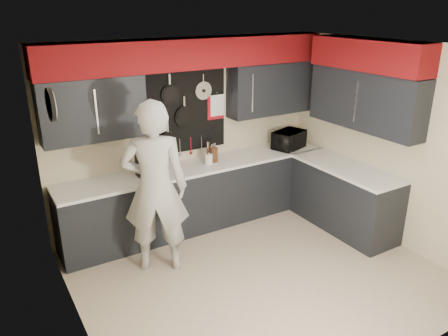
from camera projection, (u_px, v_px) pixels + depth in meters
ground at (258, 274)px, 5.17m from camera, size 4.00×4.00×0.00m
back_wall_assembly at (193, 84)px, 5.75m from camera, size 4.00×0.36×2.60m
right_wall_assembly at (369, 92)px, 5.58m from camera, size 0.36×3.50×2.60m
left_wall_assembly at (71, 210)px, 3.75m from camera, size 0.05×3.50×2.60m
base_cabinets at (241, 196)px, 6.15m from camera, size 3.95×2.20×0.92m
microwave at (289, 140)px, 6.63m from camera, size 0.58×0.48×0.27m
knife_block at (213, 155)px, 6.07m from camera, size 0.10×0.10×0.22m
utensil_crock at (209, 159)px, 6.01m from camera, size 0.11×0.11×0.14m
coffee_maker at (143, 163)px, 5.56m from camera, size 0.18×0.22×0.32m
person at (155, 188)px, 4.96m from camera, size 0.89×0.77×2.06m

